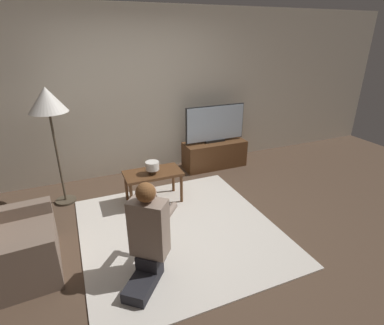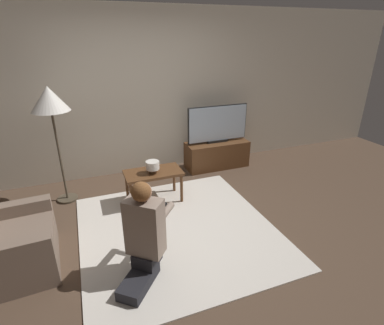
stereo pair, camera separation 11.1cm
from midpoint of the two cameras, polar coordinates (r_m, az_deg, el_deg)
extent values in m
plane|color=brown|center=(3.70, -1.85, -12.80)|extent=(10.00, 10.00, 0.00)
cube|color=beige|center=(4.94, -9.66, 12.72)|extent=(10.00, 0.06, 2.60)
cube|color=silver|center=(3.69, -1.85, -12.70)|extent=(2.24, 2.34, 0.02)
cube|color=brown|center=(5.28, 5.33, 1.54)|extent=(1.09, 0.42, 0.46)
cube|color=black|center=(5.20, 5.44, 4.10)|extent=(0.36, 0.08, 0.04)
cube|color=black|center=(5.11, 5.53, 7.41)|extent=(1.07, 0.03, 0.61)
cube|color=silver|center=(5.10, 5.57, 7.39)|extent=(1.04, 0.04, 0.58)
cube|color=brown|center=(4.10, -6.62, -1.97)|extent=(0.77, 0.42, 0.04)
cylinder|color=brown|center=(3.99, -10.67, -6.66)|extent=(0.04, 0.04, 0.42)
cylinder|color=brown|center=(4.14, -1.23, -5.05)|extent=(0.04, 0.04, 0.42)
cylinder|color=brown|center=(4.29, -11.54, -4.53)|extent=(0.04, 0.04, 0.42)
cylinder|color=brown|center=(4.43, -2.72, -3.11)|extent=(0.04, 0.04, 0.42)
cylinder|color=#4C4233|center=(4.64, -21.94, -6.37)|extent=(0.28, 0.28, 0.03)
cylinder|color=#4C4233|center=(4.33, -23.46, 2.60)|extent=(0.03, 0.03, 1.52)
cone|color=silver|center=(4.17, -24.89, 10.96)|extent=(0.47, 0.47, 0.31)
cube|color=#7A6656|center=(3.53, -30.54, -14.56)|extent=(0.89, 0.92, 0.40)
cube|color=#7A6656|center=(3.19, -31.29, -17.41)|extent=(0.85, 0.19, 0.54)
cube|color=#7A6656|center=(3.79, -30.35, -10.47)|extent=(0.85, 0.19, 0.54)
cube|color=#232328|center=(3.02, -8.97, -21.36)|extent=(0.47, 0.50, 0.11)
cube|color=#232328|center=(3.05, -7.49, -17.45)|extent=(0.32, 0.33, 0.14)
cube|color=gray|center=(2.84, -7.86, -12.08)|extent=(0.39, 0.37, 0.56)
sphere|color=tan|center=(2.64, -8.29, -5.58)|extent=(0.17, 0.17, 0.17)
sphere|color=brown|center=(2.62, -8.50, -5.53)|extent=(0.18, 0.18, 0.18)
cube|color=black|center=(3.10, -4.89, -7.96)|extent=(0.12, 0.11, 0.04)
cylinder|color=gray|center=(2.97, -3.98, -9.43)|extent=(0.25, 0.28, 0.07)
cylinder|color=gray|center=(3.05, -7.57, -8.72)|extent=(0.25, 0.28, 0.07)
cylinder|color=#4C3823|center=(4.04, -6.68, -1.62)|extent=(0.10, 0.10, 0.06)
cylinder|color=silver|center=(4.00, -6.74, -0.51)|extent=(0.18, 0.18, 0.11)
camera|label=1|loc=(0.06, -89.18, 0.35)|focal=28.00mm
camera|label=2|loc=(0.06, 90.82, -0.35)|focal=28.00mm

